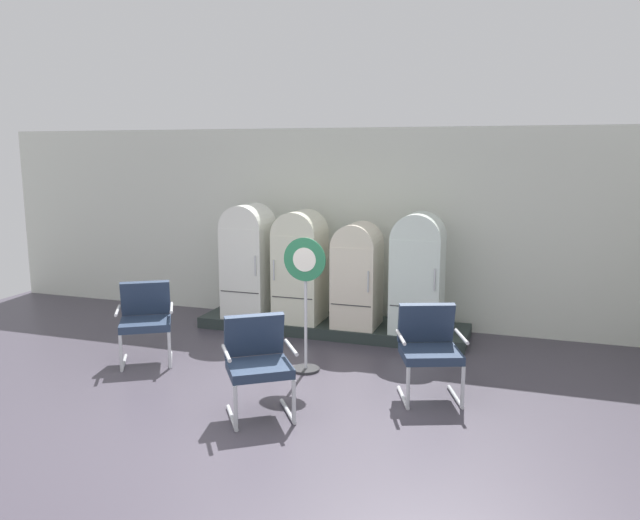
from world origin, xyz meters
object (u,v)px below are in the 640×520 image
(refrigerator_1, at_px, (300,263))
(sign_stand, at_px, (305,303))
(armchair_left, at_px, (146,316))
(armchair_center, at_px, (258,358))
(armchair_right, at_px, (429,345))
(refrigerator_0, at_px, (248,257))
(refrigerator_2, at_px, (357,272))
(refrigerator_3, at_px, (418,269))

(refrigerator_1, xyz_separation_m, sign_stand, (0.63, -1.52, -0.17))
(refrigerator_1, distance_m, armchair_left, 2.27)
(armchair_left, distance_m, sign_stand, 1.99)
(refrigerator_1, bearing_deg, armchair_center, -77.92)
(armchair_left, bearing_deg, armchair_right, -0.34)
(refrigerator_0, height_order, refrigerator_1, refrigerator_0)
(armchair_center, bearing_deg, sign_stand, 88.42)
(refrigerator_0, bearing_deg, sign_stand, -46.91)
(armchair_center, bearing_deg, armchair_right, 32.67)
(refrigerator_2, height_order, armchair_center, refrigerator_2)
(refrigerator_3, distance_m, armchair_left, 3.49)
(refrigerator_0, height_order, armchair_left, refrigerator_0)
(refrigerator_0, xyz_separation_m, armchair_right, (2.88, -1.81, -0.46))
(refrigerator_2, bearing_deg, refrigerator_1, 179.34)
(refrigerator_0, distance_m, refrigerator_1, 0.79)
(armchair_center, xyz_separation_m, sign_stand, (0.03, 1.25, 0.26))
(refrigerator_3, relative_size, armchair_left, 1.65)
(refrigerator_3, bearing_deg, armchair_right, -76.20)
(armchair_left, height_order, armchair_center, same)
(armchair_left, xyz_separation_m, sign_stand, (1.96, 0.27, 0.26))
(armchair_left, bearing_deg, refrigerator_0, 73.19)
(refrigerator_1, bearing_deg, armchair_right, -40.91)
(refrigerator_0, height_order, sign_stand, refrigerator_0)
(refrigerator_2, relative_size, armchair_left, 1.48)
(refrigerator_2, bearing_deg, armchair_left, -140.44)
(refrigerator_1, height_order, refrigerator_2, refrigerator_1)
(refrigerator_1, relative_size, refrigerator_2, 1.10)
(armchair_right, bearing_deg, refrigerator_2, 124.99)
(refrigerator_3, bearing_deg, refrigerator_0, 179.46)
(refrigerator_1, bearing_deg, refrigerator_2, -0.66)
(refrigerator_0, bearing_deg, refrigerator_1, 0.56)
(sign_stand, bearing_deg, refrigerator_1, 112.42)
(refrigerator_3, relative_size, sign_stand, 1.01)
(refrigerator_2, relative_size, armchair_center, 1.48)
(refrigerator_0, distance_m, sign_stand, 2.09)
(armchair_left, distance_m, armchair_center, 2.16)
(armchair_right, bearing_deg, refrigerator_1, 139.09)
(refrigerator_1, relative_size, refrigerator_3, 0.98)
(refrigerator_2, xyz_separation_m, armchair_right, (1.26, -1.81, -0.35))
(refrigerator_3, height_order, armchair_left, refrigerator_3)
(refrigerator_2, distance_m, armchair_center, 2.80)
(refrigerator_3, bearing_deg, refrigerator_1, 178.93)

